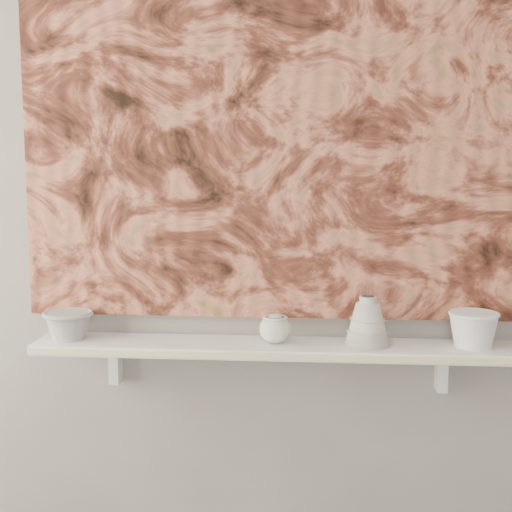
# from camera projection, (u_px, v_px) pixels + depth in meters

# --- Properties ---
(wall_back) EXTENTS (3.60, 0.00, 3.60)m
(wall_back) POSITION_uv_depth(u_px,v_px,m) (277.00, 196.00, 2.10)
(wall_back) COLOR gray
(wall_back) RESTS_ON floor
(shelf) EXTENTS (1.40, 0.18, 0.03)m
(shelf) POSITION_uv_depth(u_px,v_px,m) (274.00, 348.00, 2.06)
(shelf) COLOR silver
(shelf) RESTS_ON wall_back
(shelf_stripe) EXTENTS (1.40, 0.01, 0.02)m
(shelf_stripe) POSITION_uv_depth(u_px,v_px,m) (273.00, 357.00, 1.97)
(shelf_stripe) COLOR beige
(shelf_stripe) RESTS_ON shelf
(bracket_left) EXTENTS (0.03, 0.06, 0.12)m
(bracket_left) POSITION_uv_depth(u_px,v_px,m) (116.00, 363.00, 2.18)
(bracket_left) COLOR silver
(bracket_left) RESTS_ON wall_back
(bracket_right) EXTENTS (0.03, 0.06, 0.12)m
(bracket_right) POSITION_uv_depth(u_px,v_px,m) (441.00, 370.00, 2.10)
(bracket_right) COLOR silver
(bracket_right) RESTS_ON wall_back
(painting) EXTENTS (1.50, 0.02, 1.10)m
(painting) POSITION_uv_depth(u_px,v_px,m) (277.00, 131.00, 2.06)
(painting) COLOR brown
(painting) RESTS_ON wall_back
(house_motif) EXTENTS (0.09, 0.00, 0.08)m
(house_motif) POSITION_uv_depth(u_px,v_px,m) (432.00, 238.00, 2.06)
(house_motif) COLOR black
(house_motif) RESTS_ON painting
(bowl_grey) EXTENTS (0.19, 0.19, 0.09)m
(bowl_grey) POSITION_uv_depth(u_px,v_px,m) (68.00, 325.00, 2.11)
(bowl_grey) COLOR gray
(bowl_grey) RESTS_ON shelf
(cup_cream) EXTENTS (0.11, 0.11, 0.08)m
(cup_cream) POSITION_uv_depth(u_px,v_px,m) (275.00, 329.00, 2.06)
(cup_cream) COLOR silver
(cup_cream) RESTS_ON shelf
(bell_vessel) EXTENTS (0.17, 0.17, 0.14)m
(bell_vessel) POSITION_uv_depth(u_px,v_px,m) (367.00, 321.00, 2.03)
(bell_vessel) COLOR beige
(bell_vessel) RESTS_ON shelf
(bowl_white) EXTENTS (0.18, 0.18, 0.10)m
(bowl_white) POSITION_uv_depth(u_px,v_px,m) (473.00, 329.00, 2.01)
(bowl_white) COLOR white
(bowl_white) RESTS_ON shelf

